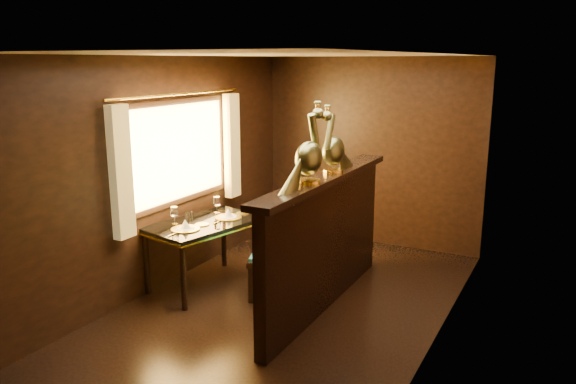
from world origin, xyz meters
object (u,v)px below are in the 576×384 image
(chair_right, at_px, (285,243))
(peacock_right, at_px, (334,138))
(dining_table, at_px, (205,228))
(chair_left, at_px, (281,240))
(peacock_left, at_px, (309,143))

(chair_right, bearing_deg, peacock_right, 43.66)
(dining_table, height_order, chair_left, chair_left)
(peacock_left, bearing_deg, chair_left, 142.43)
(peacock_left, height_order, peacock_right, peacock_left)
(dining_table, height_order, peacock_right, peacock_right)
(chair_left, bearing_deg, peacock_right, 1.34)
(dining_table, distance_m, peacock_left, 1.76)
(chair_left, distance_m, peacock_left, 1.25)
(peacock_right, bearing_deg, chair_right, -151.23)
(chair_left, relative_size, chair_right, 1.02)
(chair_right, bearing_deg, dining_table, -160.98)
(dining_table, xyz_separation_m, chair_right, (0.96, 0.07, -0.04))
(dining_table, height_order, peacock_left, peacock_left)
(chair_left, bearing_deg, dining_table, 167.13)
(dining_table, distance_m, chair_left, 0.90)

